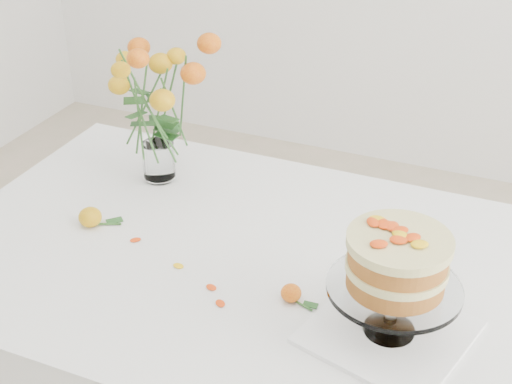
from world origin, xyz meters
TOP-DOWN VIEW (x-y plane):
  - table at (0.00, 0.00)m, footprint 1.43×0.93m
  - napkin at (0.36, -0.13)m, footprint 0.34×0.34m
  - cake_stand at (0.36, -0.13)m, footprint 0.25×0.25m
  - rose_vase at (-0.35, 0.23)m, footprint 0.28×0.28m
  - loose_rose_near at (-0.39, -0.03)m, footprint 0.10×0.06m
  - loose_rose_far at (0.15, -0.11)m, footprint 0.08×0.04m
  - stray_petal_a at (-0.12, -0.10)m, footprint 0.03×0.02m
  - stray_petal_b at (-0.02, -0.14)m, footprint 0.03×0.02m
  - stray_petal_c at (0.02, -0.18)m, footprint 0.03×0.02m
  - stray_petal_d at (-0.26, -0.05)m, footprint 0.03×0.02m

SIDE VIEW (x-z plane):
  - table at x=0.00m, z-range 0.30..1.05m
  - stray_petal_a at x=-0.12m, z-range 0.76..0.76m
  - stray_petal_b at x=-0.02m, z-range 0.76..0.76m
  - stray_petal_c at x=0.02m, z-range 0.76..0.76m
  - stray_petal_d at x=-0.26m, z-range 0.76..0.76m
  - napkin at x=0.36m, z-range 0.76..0.77m
  - loose_rose_far at x=0.15m, z-range 0.76..0.79m
  - loose_rose_near at x=-0.39m, z-range 0.76..0.80m
  - cake_stand at x=0.36m, z-range 0.80..1.03m
  - rose_vase at x=-0.35m, z-range 0.79..1.22m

